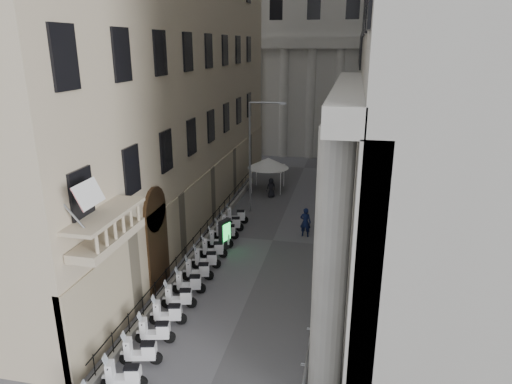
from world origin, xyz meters
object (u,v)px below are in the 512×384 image
security_tent (269,163)px  pedestrian_b (329,179)px  info_kiosk (225,235)px  pedestrian_a (305,222)px  street_lamp (254,148)px

security_tent → pedestrian_b: bearing=13.2°
security_tent → info_kiosk: (-0.43, -12.78, -1.46)m
pedestrian_a → pedestrian_b: size_ratio=1.04×
security_tent → pedestrian_a: security_tent is taller
street_lamp → info_kiosk: street_lamp is taller
pedestrian_a → info_kiosk: bearing=38.9°
street_lamp → pedestrian_b: 9.61m
pedestrian_a → pedestrian_b: pedestrian_a is taller
street_lamp → info_kiosk: bearing=-99.4°
pedestrian_b → street_lamp: bearing=59.9°
info_kiosk → pedestrian_b: size_ratio=1.03×
street_lamp → pedestrian_b: street_lamp is taller
security_tent → pedestrian_a: size_ratio=1.80×
info_kiosk → street_lamp: bearing=109.9°
security_tent → street_lamp: 6.16m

